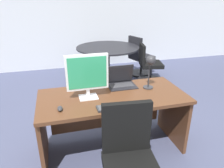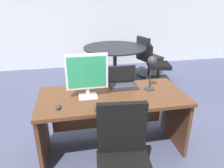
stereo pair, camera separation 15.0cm
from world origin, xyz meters
name	(u,v)px [view 2 (the right image)]	position (x,y,z in m)	size (l,w,h in m)	color
ground	(97,97)	(0.00, 1.50, 0.00)	(12.00, 12.00, 0.00)	#474C6B
back_wall	(85,12)	(0.00, 3.50, 1.40)	(10.00, 0.10, 2.80)	silver
desk	(112,109)	(0.00, 0.05, 0.53)	(1.65, 0.76, 0.74)	#56331E
monitor	(87,73)	(-0.28, 0.01, 1.02)	(0.45, 0.16, 0.49)	silver
laptop	(122,79)	(0.17, 0.27, 0.82)	(0.34, 0.26, 0.25)	black
keyboard	(113,107)	(-0.05, -0.29, 0.75)	(0.38, 0.12, 0.02)	#2D2D33
mouse	(58,107)	(-0.59, -0.20, 0.76)	(0.05, 0.09, 0.04)	#2D2D33
desk_lamp	(152,66)	(0.47, 0.06, 1.04)	(0.12, 0.14, 0.41)	#2D2D33
meeting_table	(115,56)	(0.49, 2.17, 0.60)	(1.32, 1.32, 0.79)	black
meeting_chair_near	(148,60)	(1.34, 2.44, 0.38)	(0.59, 0.58, 0.93)	black
meeting_chair_far	(156,68)	(1.36, 1.99, 0.34)	(0.57, 0.56, 0.84)	black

